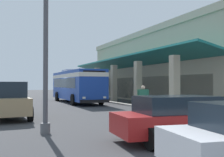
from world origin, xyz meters
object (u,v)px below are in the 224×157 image
object	(u,v)px
parked_sedan_red	(180,118)
pedestrian	(143,98)
parked_sedan_silver	(4,97)
potted_palm	(93,92)
transit_bus	(76,84)
lot_light_pole	(46,36)
parked_suv_tan	(7,100)

from	to	relation	value
parked_sedan_red	pedestrian	world-z (taller)	pedestrian
parked_sedan_silver	pedestrian	bearing A→B (deg)	36.85
parked_sedan_silver	potted_palm	distance (m)	15.27
transit_bus	lot_light_pole	bearing A→B (deg)	-19.13
transit_bus	parked_sedan_silver	xyz separation A→B (m)	(1.69, -6.74, -1.10)
potted_palm	parked_suv_tan	bearing A→B (deg)	-30.54
parked_suv_tan	lot_light_pole	world-z (taller)	lot_light_pole
parked_sedan_silver	parked_suv_tan	distance (m)	9.21
transit_bus	lot_light_pole	xyz separation A→B (m)	(16.19, -5.62, 1.81)
potted_palm	pedestrian	bearing A→B (deg)	-10.21
lot_light_pole	parked_sedan_silver	bearing A→B (deg)	-175.55
parked_suv_tan	potted_palm	world-z (taller)	potted_palm
pedestrian	parked_sedan_silver	bearing A→B (deg)	-143.15
lot_light_pole	parked_suv_tan	bearing A→B (deg)	-167.17
parked_sedan_red	pedestrian	size ratio (longest dim) A/B	2.57
parked_sedan_silver	potted_palm	world-z (taller)	potted_palm
transit_bus	parked_sedan_red	world-z (taller)	transit_bus
parked_sedan_red	lot_light_pole	xyz separation A→B (m)	(-3.01, -3.84, 2.91)
transit_bus	parked_suv_tan	size ratio (longest dim) A/B	2.30
transit_bus	parked_suv_tan	xyz separation A→B (m)	(10.90, -6.82, -0.84)
parked_sedan_silver	parked_suv_tan	xyz separation A→B (m)	(9.21, -0.08, 0.27)
parked_sedan_silver	parked_sedan_red	distance (m)	18.20
potted_palm	lot_light_pole	world-z (taller)	lot_light_pole
parked_sedan_red	potted_palm	bearing A→B (deg)	166.99
parked_sedan_silver	pedestrian	distance (m)	12.82
transit_bus	potted_palm	world-z (taller)	transit_bus
transit_bus	parked_sedan_red	bearing A→B (deg)	-5.28
transit_bus	parked_sedan_silver	distance (m)	7.04
parked_sedan_red	potted_palm	distance (m)	28.43
parked_suv_tan	parked_sedan_red	xyz separation A→B (m)	(8.30, 5.05, -0.27)
pedestrian	potted_palm	size ratio (longest dim) A/B	0.62
parked_sedan_silver	parked_suv_tan	world-z (taller)	parked_suv_tan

